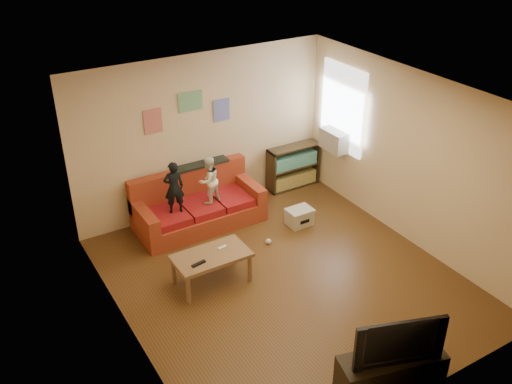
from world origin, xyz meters
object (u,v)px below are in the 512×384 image
sofa (197,207)px  television (396,337)px  coffee_table (211,258)px  tv_stand (390,372)px  file_box (300,217)px  child_b (209,180)px  bookshelf (293,168)px  child_a (174,188)px

sofa → television: size_ratio=2.04×
coffee_table → tv_stand: 2.85m
file_box → tv_stand: tv_stand is taller
child_b → tv_stand: size_ratio=0.66×
file_box → television: television is taller
bookshelf → tv_stand: (-1.79, -4.55, -0.13)m
child_a → child_b: size_ratio=1.09×
child_b → sofa: bearing=-64.3°
bookshelf → tv_stand: size_ratio=0.84×
coffee_table → television: television is taller
child_b → file_box: size_ratio=1.90×
child_a → television: (0.75, -4.11, -0.13)m
sofa → coffee_table: bearing=-108.9°
television → file_box: bearing=90.7°
coffee_table → file_box: size_ratio=2.53×
child_b → bookshelf: (1.94, 0.44, -0.47)m
sofa → bookshelf: (2.09, 0.27, 0.05)m
child_a → child_b: child_a is taller
child_b → coffee_table: (-0.68, -1.39, -0.42)m
child_b → tv_stand: 4.16m
tv_stand → television: bearing=0.0°
child_a → coffee_table: bearing=98.1°
sofa → tv_stand: (0.30, -4.28, -0.08)m
coffee_table → television: bearing=-73.0°
sofa → bookshelf: sofa is taller
coffee_table → file_box: bearing=18.2°
bookshelf → television: (-1.79, -4.55, 0.38)m
child_b → television: (0.15, -4.11, -0.09)m
coffee_table → television: size_ratio=1.04×
sofa → file_box: sofa is taller
sofa → file_box: (1.42, -0.92, -0.16)m
child_a → bookshelf: 2.63m
child_a → coffee_table: size_ratio=0.82×
bookshelf → tv_stand: bearing=-111.5°
child_a → tv_stand: size_ratio=0.72×
child_b → television: 4.12m
sofa → child_b: child_b is taller
child_b → television: bearing=76.9°
child_a → file_box: bearing=169.6°
bookshelf → file_box: size_ratio=2.40×
sofa → tv_stand: size_ratio=1.73×
bookshelf → tv_stand: bookshelf is taller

